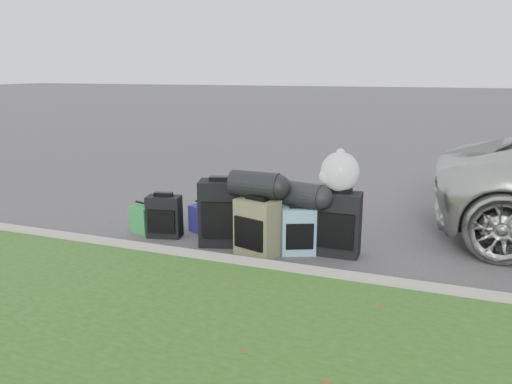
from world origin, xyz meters
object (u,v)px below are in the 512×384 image
(suitcase_olive, at_px, (257,227))
(suitcase_teal, at_px, (298,231))
(tote_green, at_px, (144,219))
(tote_navy, at_px, (204,219))
(suitcase_small_black, at_px, (164,217))
(suitcase_large_black_left, at_px, (223,213))
(suitcase_large_black_right, at_px, (339,224))

(suitcase_olive, distance_m, suitcase_teal, 0.46)
(suitcase_olive, xyz_separation_m, tote_green, (-1.64, 0.26, -0.15))
(suitcase_teal, height_order, tote_navy, suitcase_teal)
(suitcase_small_black, distance_m, suitcase_olive, 1.30)
(suitcase_small_black, bearing_deg, suitcase_olive, -20.61)
(suitcase_large_black_left, height_order, suitcase_large_black_right, suitcase_large_black_left)
(suitcase_large_black_right, bearing_deg, tote_green, -179.99)
(suitcase_small_black, bearing_deg, tote_navy, 30.65)
(suitcase_small_black, height_order, suitcase_olive, suitcase_olive)
(suitcase_large_black_right, distance_m, tote_green, 2.49)
(suitcase_large_black_left, bearing_deg, suitcase_teal, -15.48)
(tote_green, relative_size, tote_navy, 0.99)
(suitcase_large_black_left, relative_size, suitcase_large_black_right, 1.08)
(suitcase_small_black, xyz_separation_m, suitcase_olive, (1.29, -0.18, 0.06))
(suitcase_olive, distance_m, tote_navy, 1.07)
(suitcase_small_black, distance_m, suitcase_large_black_right, 2.13)
(suitcase_large_black_left, xyz_separation_m, tote_navy, (-0.43, 0.35, -0.22))
(suitcase_teal, bearing_deg, suitcase_olive, -178.10)
(suitcase_olive, bearing_deg, suitcase_large_black_right, 37.93)
(suitcase_teal, distance_m, tote_navy, 1.38)
(suitcase_large_black_right, bearing_deg, suitcase_teal, -164.77)
(tote_green, bearing_deg, suitcase_teal, 15.23)
(suitcase_large_black_left, distance_m, suitcase_large_black_right, 1.34)
(suitcase_large_black_left, relative_size, suitcase_teal, 1.45)
(suitcase_teal, relative_size, tote_green, 1.59)
(tote_green, xyz_separation_m, tote_navy, (0.72, 0.26, 0.00))
(suitcase_large_black_right, bearing_deg, tote_navy, 172.10)
(suitcase_olive, distance_m, tote_green, 1.67)
(suitcase_large_black_left, relative_size, tote_green, 2.30)
(suitcase_large_black_right, xyz_separation_m, tote_green, (-2.48, -0.06, -0.19))
(suitcase_olive, relative_size, suitcase_large_black_right, 0.89)
(suitcase_large_black_left, distance_m, tote_green, 1.17)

